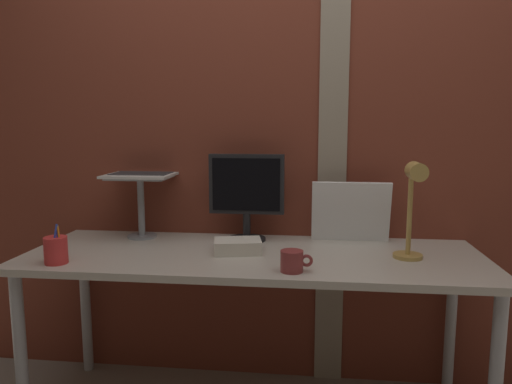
{
  "coord_description": "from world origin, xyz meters",
  "views": [
    {
      "loc": [
        0.11,
        -1.89,
        1.29
      ],
      "look_at": [
        -0.13,
        0.18,
        0.99
      ],
      "focal_mm": 33.57,
      "sensor_mm": 36.0,
      "label": 1
    }
  ],
  "objects_px": {
    "laptop": "(145,162)",
    "pen_cup": "(56,250)",
    "monitor": "(247,190)",
    "coffee_mug": "(292,261)",
    "desk_lamp": "(413,200)",
    "whiteboard_panel": "(351,212)"
  },
  "relations": [
    {
      "from": "monitor",
      "to": "laptop",
      "type": "height_order",
      "value": "laptop"
    },
    {
      "from": "monitor",
      "to": "whiteboard_panel",
      "type": "height_order",
      "value": "monitor"
    },
    {
      "from": "monitor",
      "to": "laptop",
      "type": "distance_m",
      "value": 0.54
    },
    {
      "from": "pen_cup",
      "to": "coffee_mug",
      "type": "bearing_deg",
      "value": 0.01
    },
    {
      "from": "desk_lamp",
      "to": "pen_cup",
      "type": "bearing_deg",
      "value": -172.34
    },
    {
      "from": "monitor",
      "to": "whiteboard_panel",
      "type": "distance_m",
      "value": 0.5
    },
    {
      "from": "monitor",
      "to": "coffee_mug",
      "type": "height_order",
      "value": "monitor"
    },
    {
      "from": "laptop",
      "to": "pen_cup",
      "type": "xyz_separation_m",
      "value": [
        -0.18,
        -0.54,
        -0.31
      ]
    },
    {
      "from": "monitor",
      "to": "coffee_mug",
      "type": "distance_m",
      "value": 0.55
    },
    {
      "from": "monitor",
      "to": "coffee_mug",
      "type": "xyz_separation_m",
      "value": [
        0.24,
        -0.46,
        -0.2
      ]
    },
    {
      "from": "monitor",
      "to": "desk_lamp",
      "type": "bearing_deg",
      "value": -21.25
    },
    {
      "from": "whiteboard_panel",
      "to": "coffee_mug",
      "type": "xyz_separation_m",
      "value": [
        -0.25,
        -0.49,
        -0.1
      ]
    },
    {
      "from": "monitor",
      "to": "whiteboard_panel",
      "type": "bearing_deg",
      "value": 3.67
    },
    {
      "from": "coffee_mug",
      "to": "whiteboard_panel",
      "type": "bearing_deg",
      "value": 63.03
    },
    {
      "from": "monitor",
      "to": "desk_lamp",
      "type": "relative_size",
      "value": 1.02
    },
    {
      "from": "monitor",
      "to": "pen_cup",
      "type": "bearing_deg",
      "value": -146.61
    },
    {
      "from": "desk_lamp",
      "to": "laptop",
      "type": "bearing_deg",
      "value": 164.02
    },
    {
      "from": "laptop",
      "to": "coffee_mug",
      "type": "bearing_deg",
      "value": -35.58
    },
    {
      "from": "laptop",
      "to": "whiteboard_panel",
      "type": "relative_size",
      "value": 0.87
    },
    {
      "from": "desk_lamp",
      "to": "pen_cup",
      "type": "relative_size",
      "value": 2.49
    },
    {
      "from": "monitor",
      "to": "coffee_mug",
      "type": "bearing_deg",
      "value": -62.97
    },
    {
      "from": "whiteboard_panel",
      "to": "desk_lamp",
      "type": "distance_m",
      "value": 0.39
    }
  ]
}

